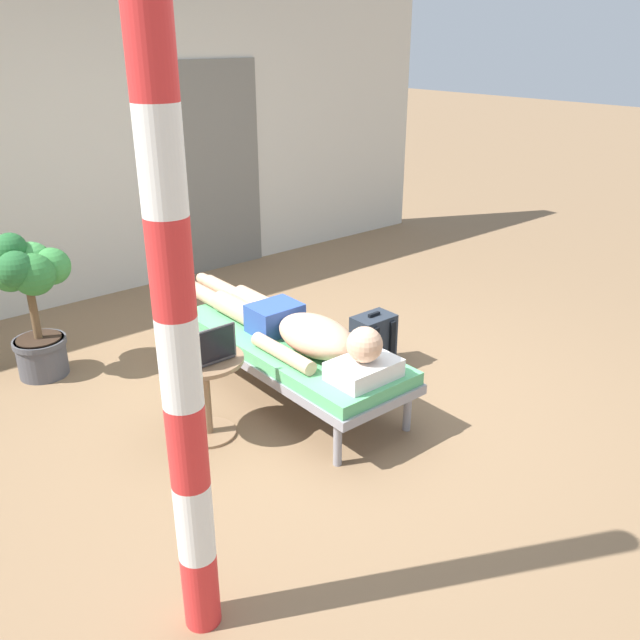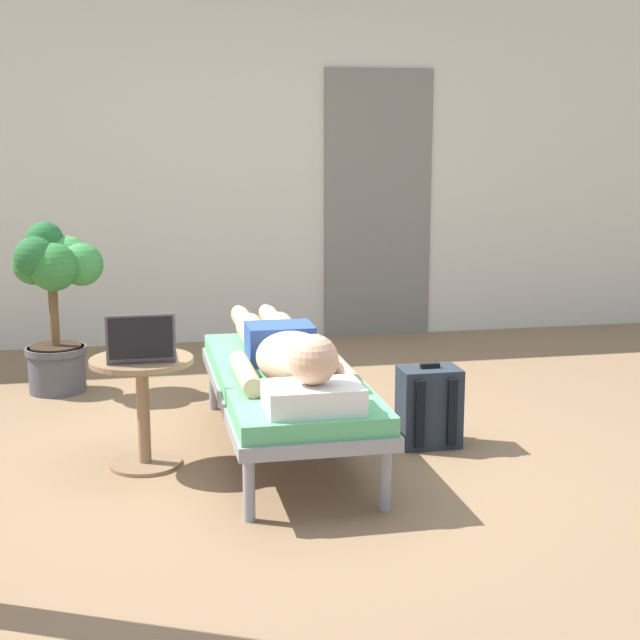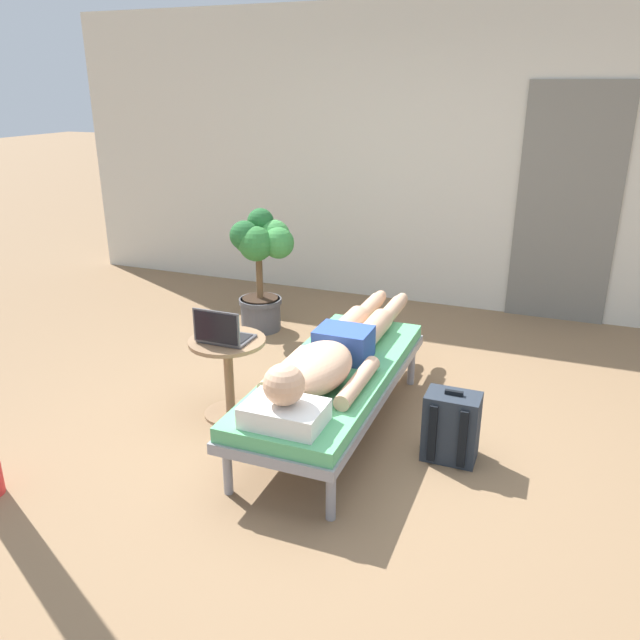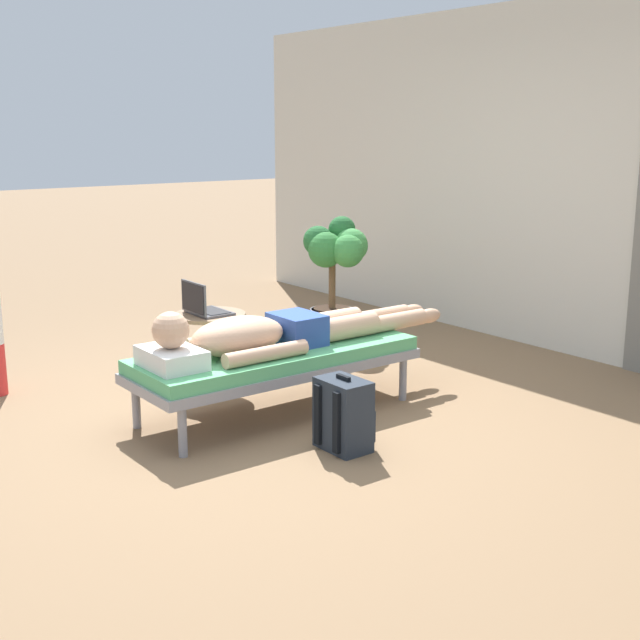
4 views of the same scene
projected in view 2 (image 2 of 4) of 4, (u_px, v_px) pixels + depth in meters
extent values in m
plane|color=#846647|center=(307.00, 464.00, 4.41)|extent=(40.00, 40.00, 0.00)
cube|color=beige|center=(225.00, 162.00, 6.93)|extent=(7.60, 0.20, 2.70)
cube|color=slate|center=(378.00, 205.00, 7.11)|extent=(0.84, 0.03, 2.04)
cylinder|color=gray|center=(213.00, 385.00, 5.27)|extent=(0.05, 0.05, 0.28)
cylinder|color=gray|center=(311.00, 380.00, 5.39)|extent=(0.05, 0.05, 0.28)
cylinder|color=gray|center=(249.00, 488.00, 3.73)|extent=(0.05, 0.05, 0.28)
cylinder|color=gray|center=(385.00, 478.00, 3.84)|extent=(0.05, 0.05, 0.28)
cube|color=gray|center=(286.00, 391.00, 4.52)|extent=(0.67, 1.81, 0.06)
cube|color=#59B272|center=(285.00, 377.00, 4.51)|extent=(0.64, 1.77, 0.08)
cube|color=white|center=(313.00, 397.00, 3.81)|extent=(0.40, 0.28, 0.11)
sphere|color=#D8A884|center=(313.00, 360.00, 3.78)|extent=(0.21, 0.21, 0.21)
ellipsoid|color=#D8A884|center=(295.00, 359.00, 4.23)|extent=(0.35, 0.60, 0.23)
cylinder|color=#D8A884|center=(246.00, 373.00, 4.24)|extent=(0.09, 0.55, 0.09)
cylinder|color=#D8A884|center=(339.00, 369.00, 4.33)|extent=(0.09, 0.55, 0.09)
cube|color=#2D4C9E|center=(280.00, 343.00, 4.64)|extent=(0.33, 0.26, 0.19)
cylinder|color=#D8A884|center=(254.00, 334.00, 4.96)|extent=(0.15, 0.42, 0.15)
cylinder|color=#D8A884|center=(244.00, 322.00, 5.37)|extent=(0.11, 0.44, 0.11)
ellipsoid|color=#D8A884|center=(239.00, 314.00, 5.65)|extent=(0.09, 0.20, 0.10)
cylinder|color=#D8A884|center=(285.00, 332.00, 4.99)|extent=(0.15, 0.42, 0.15)
cylinder|color=#D8A884|center=(273.00, 321.00, 5.41)|extent=(0.11, 0.44, 0.11)
ellipsoid|color=#D8A884|center=(266.00, 313.00, 5.69)|extent=(0.09, 0.20, 0.10)
cylinder|color=#8C6B4C|center=(145.00, 463.00, 4.39)|extent=(0.34, 0.34, 0.02)
cylinder|color=#8C6B4C|center=(143.00, 413.00, 4.34)|extent=(0.06, 0.06, 0.48)
cylinder|color=#8C6B4C|center=(141.00, 361.00, 4.29)|extent=(0.48, 0.48, 0.02)
cube|color=#4C4C51|center=(141.00, 356.00, 4.29)|extent=(0.31, 0.22, 0.02)
cube|color=black|center=(141.00, 354.00, 4.30)|extent=(0.27, 0.15, 0.00)
cube|color=#4C4C51|center=(141.00, 338.00, 4.15)|extent=(0.31, 0.01, 0.21)
cube|color=black|center=(141.00, 338.00, 4.15)|extent=(0.29, 0.00, 0.19)
cube|color=#262D38|center=(429.00, 407.00, 4.64)|extent=(0.30, 0.20, 0.40)
cube|color=#262D38|center=(421.00, 413.00, 4.77)|extent=(0.22, 0.04, 0.18)
cube|color=black|center=(420.00, 414.00, 4.52)|extent=(0.04, 0.02, 0.34)
cube|color=black|center=(452.00, 412.00, 4.55)|extent=(0.04, 0.02, 0.34)
cube|color=black|center=(430.00, 366.00, 4.60)|extent=(0.10, 0.02, 0.02)
cylinder|color=#4C4C51|center=(57.00, 369.00, 5.64)|extent=(0.34, 0.34, 0.28)
cylinder|color=#4C4C51|center=(56.00, 350.00, 5.62)|extent=(0.37, 0.37, 0.04)
cylinder|color=#332319|center=(56.00, 346.00, 5.61)|extent=(0.31, 0.31, 0.01)
cylinder|color=brown|center=(54.00, 310.00, 5.57)|extent=(0.06, 0.06, 0.46)
sphere|color=#38843D|center=(82.00, 264.00, 5.57)|extent=(0.26, 0.26, 0.26)
sphere|color=#429347|center=(66.00, 258.00, 5.65)|extent=(0.28, 0.28, 0.28)
sphere|color=#23602D|center=(45.00, 240.00, 5.61)|extent=(0.22, 0.22, 0.22)
sphere|color=#2D7233|center=(34.00, 264.00, 5.51)|extent=(0.25, 0.25, 0.25)
sphere|color=#23602D|center=(35.00, 257.00, 5.41)|extent=(0.24, 0.24, 0.24)
sphere|color=#2D7233|center=(54.00, 267.00, 5.45)|extent=(0.29, 0.29, 0.29)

